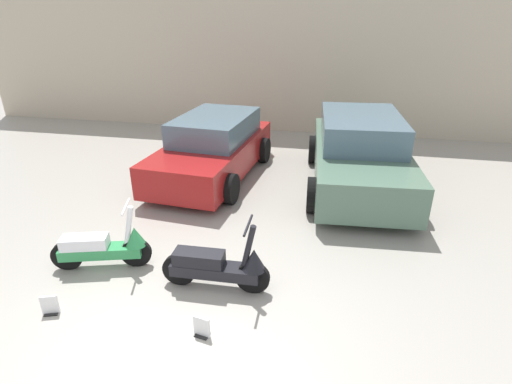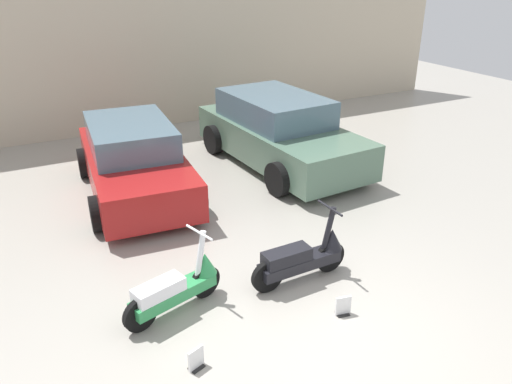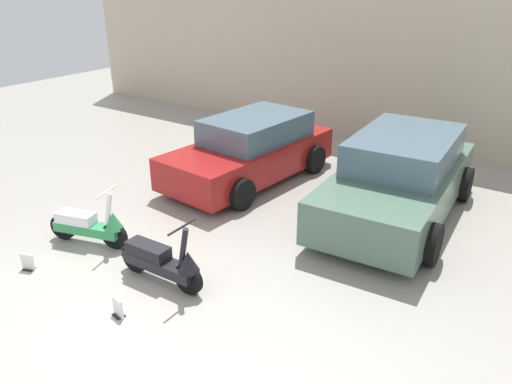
# 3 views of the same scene
# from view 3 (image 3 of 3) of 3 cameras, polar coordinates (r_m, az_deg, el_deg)

# --- Properties ---
(ground_plane) EXTENTS (28.00, 28.00, 0.00)m
(ground_plane) POSITION_cam_3_polar(r_m,az_deg,el_deg) (6.97, -18.55, -12.87)
(ground_plane) COLOR #9E998E
(wall_back) EXTENTS (19.60, 0.12, 4.20)m
(wall_back) POSITION_cam_3_polar(r_m,az_deg,el_deg) (13.07, 13.21, 14.75)
(wall_back) COLOR beige
(wall_back) RESTS_ON ground_plane
(scooter_front_left) EXTENTS (1.37, 0.66, 0.98)m
(scooter_front_left) POSITION_cam_3_polar(r_m,az_deg,el_deg) (8.36, -18.38, -3.57)
(scooter_front_left) COLOR black
(scooter_front_left) RESTS_ON ground_plane
(scooter_front_right) EXTENTS (1.46, 0.53, 1.02)m
(scooter_front_right) POSITION_cam_3_polar(r_m,az_deg,el_deg) (7.08, -10.54, -7.77)
(scooter_front_right) COLOR black
(scooter_front_right) RESTS_ON ground_plane
(car_rear_left) EXTENTS (2.15, 4.03, 1.32)m
(car_rear_left) POSITION_cam_3_polar(r_m,az_deg,el_deg) (10.42, -0.59, 4.84)
(car_rear_left) COLOR maroon
(car_rear_left) RESTS_ON ground_plane
(car_rear_center) EXTENTS (2.29, 4.40, 1.46)m
(car_rear_center) POSITION_cam_3_polar(r_m,az_deg,el_deg) (9.15, 16.04, 1.54)
(car_rear_center) COLOR #51705B
(car_rear_center) RESTS_ON ground_plane
(placard_near_left_scooter) EXTENTS (0.20, 0.17, 0.26)m
(placard_near_left_scooter) POSITION_cam_3_polar(r_m,az_deg,el_deg) (8.13, -24.64, -7.35)
(placard_near_left_scooter) COLOR black
(placard_near_left_scooter) RESTS_ON ground_plane
(placard_near_right_scooter) EXTENTS (0.20, 0.15, 0.26)m
(placard_near_right_scooter) POSITION_cam_3_polar(r_m,az_deg,el_deg) (6.73, -15.50, -12.70)
(placard_near_right_scooter) COLOR black
(placard_near_right_scooter) RESTS_ON ground_plane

